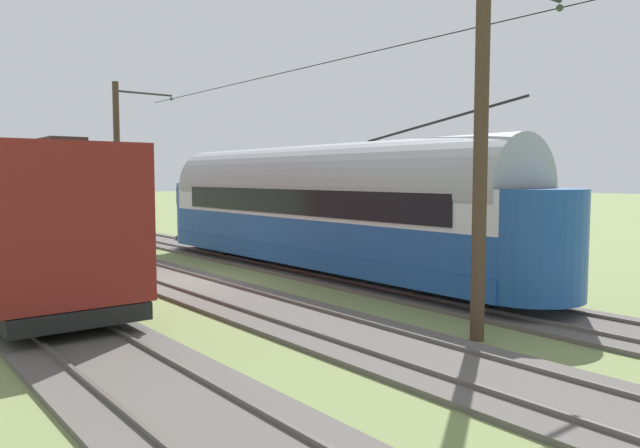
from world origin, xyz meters
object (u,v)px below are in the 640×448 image
object	(u,v)px
vintage_streetcar	(319,206)
coach_adjacent	(13,218)
catenary_pole_foreground	(119,162)
catenary_pole_mid_near	(483,143)

from	to	relation	value
vintage_streetcar	coach_adjacent	bearing A→B (deg)	-10.53
vintage_streetcar	catenary_pole_foreground	bearing A→B (deg)	-77.04
coach_adjacent	catenary_pole_mid_near	xyz separation A→B (m)	(-6.37, 10.15, 1.74)
vintage_streetcar	catenary_pole_mid_near	distance (m)	9.02
catenary_pole_mid_near	catenary_pole_foreground	bearing A→B (deg)	-90.00
vintage_streetcar	catenary_pole_mid_near	size ratio (longest dim) A/B	2.46
coach_adjacent	catenary_pole_mid_near	bearing A→B (deg)	122.10
vintage_streetcar	catenary_pole_foreground	size ratio (longest dim) A/B	2.46
vintage_streetcar	catenary_pole_mid_near	world-z (taller)	catenary_pole_mid_near
vintage_streetcar	coach_adjacent	distance (m)	9.12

